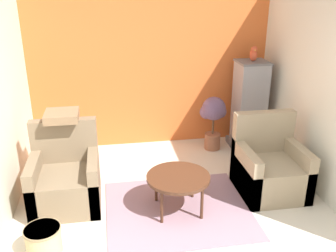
{
  "coord_description": "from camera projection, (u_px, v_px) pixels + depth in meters",
  "views": [
    {
      "loc": [
        -0.71,
        -2.56,
        2.59
      ],
      "look_at": [
        0.0,
        1.6,
        0.91
      ],
      "focal_mm": 40.0,
      "sensor_mm": 36.0,
      "label": 1
    }
  ],
  "objects": [
    {
      "name": "wall_right",
      "position": [
        317.0,
        88.0,
        4.69
      ],
      "size": [
        0.06,
        3.2,
        2.61
      ],
      "color": "beige",
      "rests_on": "ground_plane"
    },
    {
      "name": "birdcage",
      "position": [
        249.0,
        107.0,
        5.92
      ],
      "size": [
        0.53,
        0.53,
        1.42
      ],
      "color": "slate",
      "rests_on": "ground_plane"
    },
    {
      "name": "armchair_right",
      "position": [
        269.0,
        169.0,
        4.79
      ],
      "size": [
        0.8,
        0.8,
        0.99
      ],
      "color": "#9E896B",
      "rests_on": "ground_plane"
    },
    {
      "name": "coffee_table",
      "position": [
        178.0,
        179.0,
        4.34
      ],
      "size": [
        0.74,
        0.74,
        0.46
      ],
      "color": "#472819",
      "rests_on": "ground_plane"
    },
    {
      "name": "throw_pillow",
      "position": [
        62.0,
        116.0,
        4.51
      ],
      "size": [
        0.4,
        0.4,
        0.1
      ],
      "color": "#846647",
      "rests_on": "armchair_left"
    },
    {
      "name": "potted_plant",
      "position": [
        213.0,
        116.0,
        5.89
      ],
      "size": [
        0.41,
        0.37,
        0.87
      ],
      "color": "brown",
      "rests_on": "ground_plane"
    },
    {
      "name": "parrot",
      "position": [
        253.0,
        54.0,
        5.62
      ],
      "size": [
        0.11,
        0.19,
        0.23
      ],
      "color": "#D14C2D",
      "rests_on": "birdcage"
    },
    {
      "name": "area_rug",
      "position": [
        178.0,
        209.0,
        4.49
      ],
      "size": [
        1.7,
        1.49,
        0.01
      ],
      "color": "gray",
      "rests_on": "ground_plane"
    },
    {
      "name": "wicker_basket",
      "position": [
        43.0,
        240.0,
        3.73
      ],
      "size": [
        0.37,
        0.37,
        0.29
      ],
      "color": "tan",
      "rests_on": "ground_plane"
    },
    {
      "name": "armchair_left",
      "position": [
        66.0,
        180.0,
        4.52
      ],
      "size": [
        0.8,
        0.8,
        0.99
      ],
      "color": "#7A664C",
      "rests_on": "ground_plane"
    },
    {
      "name": "wall_back_accent",
      "position": [
        151.0,
        65.0,
        5.89
      ],
      "size": [
        3.87,
        0.06,
        2.61
      ],
      "color": "orange",
      "rests_on": "ground_plane"
    }
  ]
}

